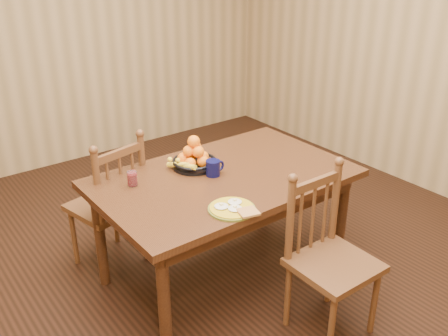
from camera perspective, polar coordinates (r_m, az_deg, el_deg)
room at (r=2.93m, az=0.00°, el=9.80°), size 4.52×5.02×2.72m
dining_table at (r=3.18m, az=0.00°, el=-2.21°), size 1.60×1.00×0.75m
chair_far at (r=3.46m, az=-12.87°, el=-4.10°), size 0.52×0.50×0.97m
chair_near at (r=2.91m, az=11.93°, el=-10.08°), size 0.44×0.42×0.97m
breakfast_plate at (r=2.74m, az=0.99°, el=-4.63°), size 0.26×0.30×0.04m
fork at (r=2.77m, az=0.80°, el=-4.45°), size 0.06×0.18×0.00m
spoon at (r=2.77m, az=0.10°, el=-4.43°), size 0.05×0.16×0.01m
coffee_mug at (r=3.12m, az=-1.20°, el=0.04°), size 0.13×0.09×0.10m
juice_glass at (r=3.05m, az=-10.44°, el=-1.24°), size 0.06×0.06×0.09m
fruit_bowl at (r=3.23m, az=-3.50°, el=1.11°), size 0.32×0.29×0.22m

